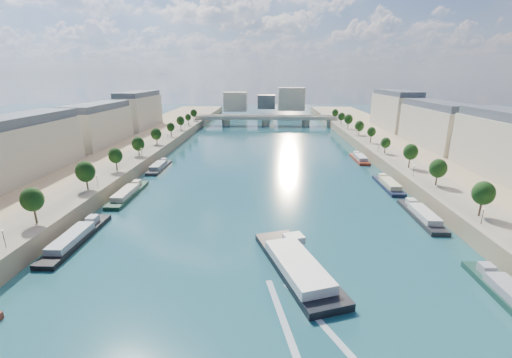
{
  "coord_description": "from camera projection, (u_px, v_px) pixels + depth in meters",
  "views": [
    {
      "loc": [
        1.21,
        -31.63,
        39.34
      ],
      "look_at": [
        -2.46,
        80.51,
        5.0
      ],
      "focal_mm": 24.0,
      "sensor_mm": 36.0,
      "label": 1
    }
  ],
  "objects": [
    {
      "name": "pave_left",
      "position": [
        122.0,
        163.0,
        137.65
      ],
      "size": [
        14.0,
        520.0,
        0.1
      ],
      "primitive_type": "cube",
      "color": "gray",
      "rests_on": "quay_left"
    },
    {
      "name": "lamps_left",
      "position": [
        123.0,
        163.0,
        127.16
      ],
      "size": [
        0.36,
        200.36,
        4.28
      ],
      "color": "black",
      "rests_on": "ground"
    },
    {
      "name": "quay_left",
      "position": [
        87.0,
        169.0,
        138.87
      ],
      "size": [
        44.0,
        520.0,
        5.0
      ],
      "primitive_type": "cube",
      "color": "#9E8460",
      "rests_on": "ground"
    },
    {
      "name": "wake",
      "position": [
        305.0,
        326.0,
        55.79
      ],
      "size": [
        15.85,
        25.69,
        0.04
      ],
      "color": "silver",
      "rests_on": "ground"
    },
    {
      "name": "pave_right",
      "position": [
        409.0,
        166.0,
        134.09
      ],
      "size": [
        14.0,
        520.0,
        0.1
      ],
      "primitive_type": "cube",
      "color": "gray",
      "rests_on": "quay_right"
    },
    {
      "name": "buildings_right",
      "position": [
        470.0,
        132.0,
        141.35
      ],
      "size": [
        16.0,
        226.0,
        23.2
      ],
      "color": "beige",
      "rests_on": "ground"
    },
    {
      "name": "lamps_right",
      "position": [
        394.0,
        156.0,
        138.21
      ],
      "size": [
        0.36,
        200.36,
        4.28
      ],
      "color": "black",
      "rests_on": "ground"
    },
    {
      "name": "tour_barge",
      "position": [
        297.0,
        266.0,
        71.23
      ],
      "size": [
        18.22,
        31.93,
        4.17
      ],
      "rotation": [
        0.0,
        0.0,
        0.33
      ],
      "color": "black",
      "rests_on": "ground"
    },
    {
      "name": "buildings_left",
      "position": [
        66.0,
        130.0,
        146.66
      ],
      "size": [
        16.0,
        226.0,
        23.2
      ],
      "color": "beige",
      "rests_on": "ground"
    },
    {
      "name": "ground",
      "position": [
        264.0,
        177.0,
        137.35
      ],
      "size": [
        700.0,
        700.0,
        0.0
      ],
      "primitive_type": "plane",
      "color": "#0E2C3E",
      "rests_on": "ground"
    },
    {
      "name": "quay_right",
      "position": [
        447.0,
        172.0,
        134.37
      ],
      "size": [
        44.0,
        520.0,
        5.0
      ],
      "primitive_type": "cube",
      "color": "#9E8460",
      "rests_on": "ground"
    },
    {
      "name": "bridge",
      "position": [
        266.0,
        119.0,
        273.21
      ],
      "size": [
        112.0,
        12.0,
        8.15
      ],
      "color": "#C1B79E",
      "rests_on": "ground"
    },
    {
      "name": "moored_barges_right",
      "position": [
        429.0,
        222.0,
        93.08
      ],
      "size": [
        5.0,
        163.12,
        3.6
      ],
      "color": "black",
      "rests_on": "ground"
    },
    {
      "name": "trees_right",
      "position": [
        396.0,
        147.0,
        142.12
      ],
      "size": [
        4.8,
        268.8,
        8.26
      ],
      "color": "#382B1E",
      "rests_on": "ground"
    },
    {
      "name": "moored_barges_left",
      "position": [
        76.0,
        238.0,
        84.06
      ],
      "size": [
        5.0,
        155.9,
        3.6
      ],
      "color": "#162031",
      "rests_on": "ground"
    },
    {
      "name": "skyline",
      "position": [
        269.0,
        100.0,
        342.76
      ],
      "size": [
        79.0,
        42.0,
        22.0
      ],
      "color": "beige",
      "rests_on": "ground"
    },
    {
      "name": "trees_left",
      "position": [
        128.0,
        149.0,
        137.91
      ],
      "size": [
        4.8,
        268.8,
        8.26
      ],
      "color": "#382B1E",
      "rests_on": "ground"
    }
  ]
}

